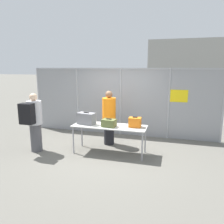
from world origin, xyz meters
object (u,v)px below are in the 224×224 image
object	(u,v)px
suitcase_olive	(109,123)
utility_trailer	(162,116)
suitcase_grey	(86,119)
suitcase_orange	(135,122)
security_worker_near	(109,117)
traveler_hooded	(34,120)
inspection_table	(109,128)

from	to	relation	value
suitcase_olive	utility_trailer	bearing A→B (deg)	70.82
suitcase_grey	utility_trailer	bearing A→B (deg)	60.85
suitcase_orange	security_worker_near	xyz separation A→B (m)	(-0.92, 0.64, -0.06)
suitcase_orange	utility_trailer	xyz separation A→B (m)	(0.53, 3.30, -0.52)
suitcase_olive	traveler_hooded	xyz separation A→B (m)	(-2.08, -0.38, 0.02)
inspection_table	suitcase_olive	bearing A→B (deg)	-79.36
suitcase_grey	security_worker_near	size ratio (longest dim) A/B	0.32
traveler_hooded	security_worker_near	xyz separation A→B (m)	(1.84, 1.18, -0.05)
security_worker_near	utility_trailer	bearing A→B (deg)	-134.01
suitcase_olive	traveler_hooded	world-z (taller)	traveler_hooded
utility_trailer	suitcase_grey	bearing A→B (deg)	-119.15
suitcase_grey	traveler_hooded	bearing A→B (deg)	-161.86
traveler_hooded	security_worker_near	bearing A→B (deg)	15.92
inspection_table	security_worker_near	xyz separation A→B (m)	(-0.22, 0.70, 0.13)
suitcase_orange	utility_trailer	world-z (taller)	suitcase_orange
traveler_hooded	security_worker_near	size ratio (longest dim) A/B	1.00
suitcase_grey	utility_trailer	world-z (taller)	suitcase_grey
inspection_table	traveler_hooded	xyz separation A→B (m)	(-2.06, -0.48, 0.19)
inspection_table	utility_trailer	world-z (taller)	inspection_table
suitcase_olive	suitcase_orange	xyz separation A→B (m)	(0.68, 0.16, 0.03)
utility_trailer	inspection_table	bearing A→B (deg)	-109.97
suitcase_olive	security_worker_near	xyz separation A→B (m)	(-0.24, 0.80, -0.03)
suitcase_orange	suitcase_grey	bearing A→B (deg)	-176.61
security_worker_near	suitcase_orange	bearing A→B (deg)	129.50
suitcase_orange	inspection_table	bearing A→B (deg)	-175.02
suitcase_grey	inspection_table	bearing A→B (deg)	1.72
suitcase_olive	security_worker_near	size ratio (longest dim) A/B	0.23
suitcase_olive	suitcase_orange	size ratio (longest dim) A/B	1.17
suitcase_orange	utility_trailer	bearing A→B (deg)	80.96
suitcase_orange	traveler_hooded	size ratio (longest dim) A/B	0.20
suitcase_olive	utility_trailer	world-z (taller)	suitcase_olive
suitcase_olive	suitcase_orange	distance (m)	0.70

